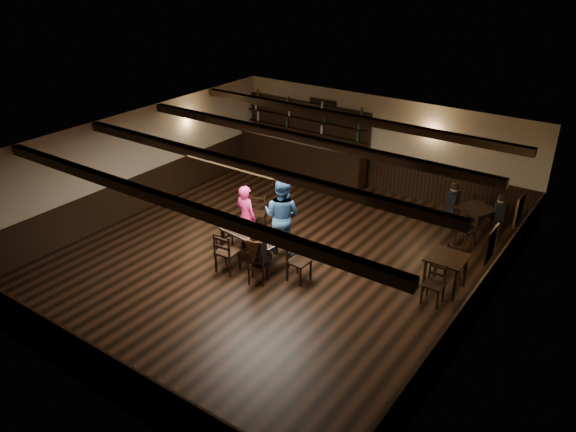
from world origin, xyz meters
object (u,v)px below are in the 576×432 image
Objects in this scene: chair_near_right at (257,265)px; bar_counter at (303,151)px; chair_near_left at (225,250)px; man_blue at (282,216)px; woman_pink at (246,216)px; cake at (240,223)px; dining_table at (255,236)px.

chair_near_right is 0.17× the size of bar_counter.
man_blue is (0.47, 1.45, 0.36)m from chair_near_left.
bar_counter is (-1.47, 4.56, -0.04)m from woman_pink.
bar_counter is (-1.61, 4.97, -0.07)m from cake.
chair_near_left is at bearing -176.71° from chair_near_right.
chair_near_right is at bearing -49.28° from dining_table.
man_blue reaches higher than woman_pink.
chair_near_right is 2.49× the size of cake.
bar_counter is at bearing -68.32° from man_blue.
bar_counter reaches higher than woman_pink.
cake is at bearing 169.52° from dining_table.
dining_table is at bearing 68.26° from man_blue.
cake is at bearing 36.70° from man_blue.
cake reaches higher than dining_table.
bar_counter reaches higher than chair_near_left.
man_blue is (0.85, 0.25, 0.15)m from woman_pink.
dining_table is 0.52m from cake.
dining_table is at bearing 130.72° from chair_near_right.
chair_near_right is at bearing -35.10° from cake.
dining_table is 0.89m from chair_near_right.
man_blue is at bearing 43.26° from cake.
man_blue reaches higher than chair_near_left.
chair_near_right reaches higher than dining_table.
chair_near_right is 1.34m from cake.
woman_pink reaches higher than chair_near_right.
chair_near_left reaches higher than cake.
bar_counter reaches higher than man_blue.
man_blue is (0.20, 0.75, 0.25)m from dining_table.
chair_near_right is 0.50× the size of woman_pink.
man_blue is 4.89m from bar_counter.
man_blue is at bearing 72.21° from chair_near_left.
chair_near_left reaches higher than dining_table.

